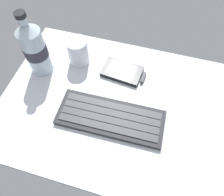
% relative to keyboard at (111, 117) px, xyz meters
% --- Properties ---
extents(ground_plane, '(0.64, 0.48, 0.03)m').
position_rel_keyboard_xyz_m(ground_plane, '(-0.01, 0.05, -0.02)').
color(ground_plane, silver).
extents(keyboard, '(0.29, 0.12, 0.02)m').
position_rel_keyboard_xyz_m(keyboard, '(0.00, 0.00, 0.00)').
color(keyboard, '#232328').
rests_on(keyboard, ground_plane).
extents(handheld_device, '(0.13, 0.09, 0.02)m').
position_rel_keyboard_xyz_m(handheld_device, '(-0.00, 0.16, -0.00)').
color(handheld_device, black).
rests_on(handheld_device, ground_plane).
extents(juice_cup, '(0.06, 0.06, 0.09)m').
position_rel_keyboard_xyz_m(juice_cup, '(-0.15, 0.17, 0.03)').
color(juice_cup, silver).
rests_on(juice_cup, ground_plane).
extents(water_bottle, '(0.07, 0.07, 0.21)m').
position_rel_keyboard_xyz_m(water_bottle, '(-0.25, 0.11, 0.08)').
color(water_bottle, silver).
rests_on(water_bottle, ground_plane).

